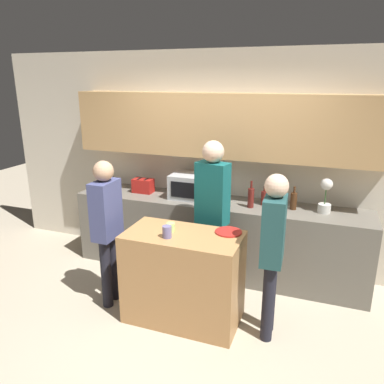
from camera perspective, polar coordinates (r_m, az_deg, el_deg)
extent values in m
plane|color=#BCAD93|center=(3.83, -2.94, -21.15)|extent=(14.00, 14.00, 0.00)
cube|color=beige|center=(4.77, 5.05, 4.65)|extent=(6.40, 0.08, 2.70)
cube|color=tan|center=(4.50, 4.53, 10.06)|extent=(3.74, 0.32, 0.75)
cube|color=#6B665B|center=(4.72, 3.64, -6.78)|extent=(3.60, 0.62, 0.93)
cube|color=#B27F4C|center=(3.81, -1.33, -12.84)|extent=(1.13, 0.60, 0.93)
cube|color=#B7BABC|center=(4.64, 0.07, 0.88)|extent=(0.52, 0.38, 0.30)
cube|color=black|center=(4.48, -1.39, 0.30)|extent=(0.31, 0.01, 0.19)
cube|color=#B21E19|center=(4.92, -7.46, 0.96)|extent=(0.26, 0.16, 0.18)
cube|color=black|center=(4.92, -8.02, 2.05)|extent=(0.02, 0.11, 0.01)
cube|color=black|center=(4.87, -6.98, 1.95)|extent=(0.02, 0.11, 0.01)
cylinder|color=silver|center=(4.40, 19.49, -2.36)|extent=(0.14, 0.14, 0.10)
cylinder|color=#38662D|center=(4.36, 19.67, -0.62)|extent=(0.01, 0.01, 0.18)
sphere|color=silver|center=(4.32, 19.85, 1.15)|extent=(0.13, 0.13, 0.13)
cylinder|color=maroon|center=(4.35, 8.95, -0.91)|extent=(0.07, 0.07, 0.23)
cylinder|color=maroon|center=(4.31, 9.05, 1.09)|extent=(0.03, 0.03, 0.09)
cylinder|color=maroon|center=(4.48, 10.93, -0.93)|extent=(0.08, 0.08, 0.16)
cylinder|color=maroon|center=(4.44, 11.02, 0.48)|extent=(0.03, 0.03, 0.06)
cylinder|color=#472814|center=(4.50, 12.42, -0.66)|extent=(0.08, 0.08, 0.20)
cylinder|color=#472814|center=(4.46, 12.54, 1.08)|extent=(0.03, 0.03, 0.08)
cylinder|color=silver|center=(4.31, 13.60, -1.83)|extent=(0.09, 0.09, 0.16)
cylinder|color=silver|center=(4.27, 13.70, -0.39)|extent=(0.03, 0.03, 0.06)
cylinder|color=#472814|center=(4.40, 15.21, -1.35)|extent=(0.07, 0.07, 0.19)
cylinder|color=#472814|center=(4.36, 15.35, 0.34)|extent=(0.03, 0.03, 0.08)
cylinder|color=red|center=(3.65, 5.58, -6.07)|extent=(0.26, 0.26, 0.01)
cylinder|color=#B6E37C|center=(3.66, -3.27, -5.37)|extent=(0.08, 0.08, 0.09)
cylinder|color=slate|center=(3.51, -3.84, -6.08)|extent=(0.09, 0.09, 0.12)
cylinder|color=black|center=(3.64, 11.50, -16.27)|extent=(0.11, 0.11, 0.77)
cylinder|color=black|center=(3.78, 11.78, -14.97)|extent=(0.11, 0.11, 0.77)
cube|color=#224C4D|center=(3.39, 12.33, -5.73)|extent=(0.21, 0.35, 0.61)
sphere|color=beige|center=(3.26, 12.78, 0.92)|extent=(0.21, 0.21, 0.21)
cylinder|color=black|center=(4.26, -11.77, -11.08)|extent=(0.11, 0.11, 0.77)
cylinder|color=black|center=(4.14, -12.95, -12.02)|extent=(0.11, 0.11, 0.77)
cube|color=#444A7C|center=(3.92, -12.98, -2.67)|extent=(0.19, 0.34, 0.61)
sphere|color=tan|center=(3.81, -13.38, 3.12)|extent=(0.21, 0.21, 0.21)
cylinder|color=black|center=(4.23, 3.93, -10.31)|extent=(0.11, 0.11, 0.85)
cylinder|color=black|center=(4.30, 2.02, -9.81)|extent=(0.11, 0.11, 0.85)
cube|color=#145C5C|center=(3.98, 3.13, -0.24)|extent=(0.37, 0.26, 0.67)
sphere|color=beige|center=(3.87, 3.24, 6.16)|extent=(0.23, 0.23, 0.23)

